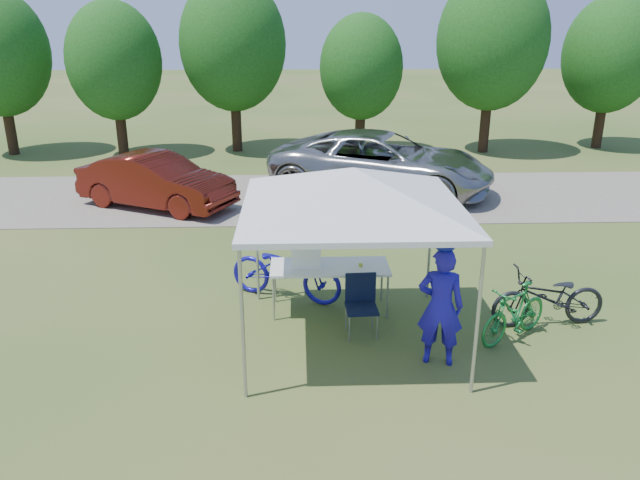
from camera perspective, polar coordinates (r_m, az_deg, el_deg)
The scene contains 14 objects.
ground at distance 9.83m, azimuth 2.75°, elevation -9.03°, with size 100.00×100.00×0.00m, color #2D5119.
gravel_strip at distance 17.25m, azimuth 0.59°, elevation 3.99°, with size 24.00×5.00×0.02m, color gray.
canopy at distance 8.85m, azimuth 3.03°, elevation 6.16°, with size 4.53×4.53×3.00m.
treeline at distance 22.65m, azimuth -0.88°, elevation 16.87°, with size 24.89×4.28×6.30m.
folding_table at distance 10.41m, azimuth 0.89°, elevation -2.59°, with size 1.97×0.82×0.81m.
folding_chair at distance 9.82m, azimuth 3.77°, elevation -5.40°, with size 0.50×0.52×0.95m.
cooler at distance 10.31m, azimuth -1.29°, elevation -1.47°, with size 0.50×0.34×0.36m.
ice_cream_cup at distance 10.37m, azimuth 3.73°, elevation -2.30°, with size 0.07×0.07×0.05m, color #B0C42E.
cyclist at distance 8.98m, azimuth 10.95°, elevation -5.99°, with size 0.65×0.42×1.77m, color #1D14A5.
bike_blue at distance 10.94m, azimuth -3.14°, elevation -2.72°, with size 0.72×2.07×1.09m, color #18129F.
bike_green at distance 10.07m, azimuth 17.35°, elevation -6.35°, with size 0.42×1.50×0.90m, color #1B7B33.
bike_dark at distance 10.65m, azimuth 20.21°, elevation -4.98°, with size 0.65×1.87×0.98m, color black.
minivan at distance 17.48m, azimuth 5.65°, elevation 7.01°, with size 2.82×6.11×1.70m, color #9F9F9B.
sedan at distance 16.66m, azimuth -14.76°, elevation 5.23°, with size 1.45×4.17×1.37m, color #56160E.
Camera 1 is at (-0.77, -8.56, 4.76)m, focal length 35.00 mm.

